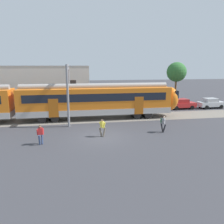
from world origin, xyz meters
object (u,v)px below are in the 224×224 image
(pedestrian_grey, at_px, (163,122))
(parked_car_red, at_px, (182,104))
(commuter_train, at_px, (22,102))
(pedestrian_yellow, at_px, (102,126))
(pedestrian_red, at_px, (40,133))
(parked_car_silver, at_px, (211,103))

(pedestrian_grey, relative_size, parked_car_red, 0.41)
(commuter_train, distance_m, pedestrian_yellow, 11.03)
(commuter_train, xyz_separation_m, pedestrian_red, (3.08, -8.27, -1.26))
(pedestrian_grey, distance_m, parked_car_silver, 16.10)
(pedestrian_red, relative_size, pedestrian_grey, 1.00)
(pedestrian_yellow, relative_size, parked_car_red, 0.41)
(commuter_train, distance_m, parked_car_red, 22.18)
(pedestrian_yellow, height_order, pedestrian_grey, same)
(commuter_train, xyz_separation_m, pedestrian_grey, (14.34, -6.77, -1.26))
(commuter_train, bearing_deg, parked_car_red, 10.24)
(pedestrian_red, bearing_deg, parked_car_silver, 27.25)
(pedestrian_red, bearing_deg, pedestrian_yellow, 12.52)
(pedestrian_red, height_order, parked_car_silver, pedestrian_red)
(pedestrian_yellow, distance_m, parked_car_red, 17.39)
(commuter_train, distance_m, pedestrian_red, 8.91)
(commuter_train, relative_size, parked_car_silver, 9.38)
(parked_car_red, xyz_separation_m, parked_car_silver, (4.71, -0.14, 0.00))
(parked_car_red, relative_size, parked_car_silver, 1.00)
(pedestrian_yellow, relative_size, pedestrian_grey, 1.00)
(pedestrian_grey, xyz_separation_m, parked_car_silver, (12.15, 10.56, -0.21))
(commuter_train, relative_size, pedestrian_grey, 22.83)
(pedestrian_grey, xyz_separation_m, parked_car_red, (7.44, 10.70, -0.21))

